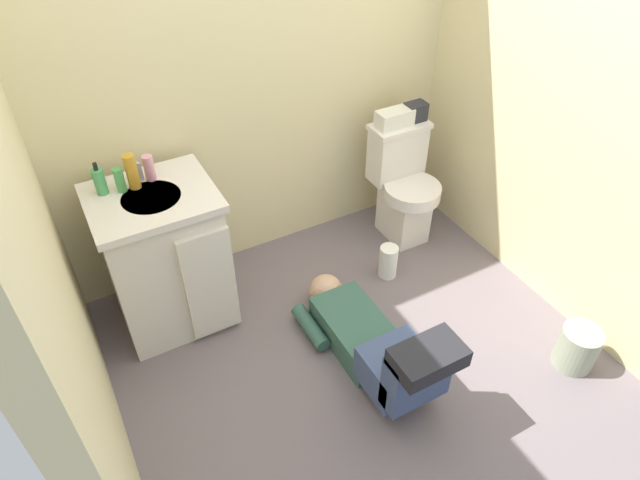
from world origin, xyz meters
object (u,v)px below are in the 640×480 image
at_px(soap_dispenser, 100,181).
at_px(trash_can, 577,348).
at_px(vanity_cabinet, 166,258).
at_px(bottle_green, 120,180).
at_px(person_plumber, 375,344).
at_px(paper_towel_roll, 388,261).
at_px(faucet, 140,172).
at_px(toilet, 403,185).
at_px(bottle_amber, 132,172).
at_px(tissue_box, 395,118).
at_px(bottle_pink, 149,168).
at_px(toiletry_bag, 416,112).

xyz_separation_m(soap_dispenser, trash_can, (1.88, -1.43, -0.77)).
distance_m(vanity_cabinet, bottle_green, 0.49).
xyz_separation_m(person_plumber, paper_towel_roll, (0.45, 0.54, -0.07)).
distance_m(vanity_cabinet, person_plumber, 1.16).
xyz_separation_m(faucet, paper_towel_roll, (1.22, -0.44, -0.76)).
bearing_deg(soap_dispenser, toilet, -3.49).
relative_size(person_plumber, bottle_amber, 6.02).
height_order(tissue_box, paper_towel_roll, tissue_box).
relative_size(vanity_cabinet, tissue_box, 3.73).
height_order(toilet, vanity_cabinet, vanity_cabinet).
height_order(toilet, faucet, faucet).
bearing_deg(bottle_green, vanity_cabinet, -42.25).
height_order(bottle_pink, trash_can, bottle_pink).
xyz_separation_m(toilet, tissue_box, (-0.05, 0.09, 0.43)).
bearing_deg(trash_can, faucet, 139.25).
relative_size(person_plumber, paper_towel_roll, 5.02).
height_order(vanity_cabinet, tissue_box, tissue_box).
relative_size(toilet, trash_can, 3.17).
bearing_deg(vanity_cabinet, toiletry_bag, 3.98).
xyz_separation_m(vanity_cabinet, trash_can, (1.68, -1.31, -0.30)).
distance_m(tissue_box, trash_can, 1.59).
xyz_separation_m(toilet, bottle_amber, (-1.56, 0.08, 0.54)).
distance_m(bottle_green, bottle_pink, 0.15).
xyz_separation_m(person_plumber, soap_dispenser, (-0.96, 0.96, 0.71)).
relative_size(soap_dispenser, trash_can, 0.70).
distance_m(person_plumber, paper_towel_roll, 0.70).
relative_size(toiletry_bag, bottle_amber, 0.70).
bearing_deg(bottle_amber, toiletry_bag, 0.39).
height_order(person_plumber, bottle_pink, bottle_pink).
bearing_deg(faucet, tissue_box, -1.30).
bearing_deg(vanity_cabinet, faucet, 91.31).
relative_size(bottle_green, bottle_amber, 0.70).
xyz_separation_m(tissue_box, soap_dispenser, (-1.66, 0.01, 0.09)).
distance_m(tissue_box, toiletry_bag, 0.15).
relative_size(toiletry_bag, soap_dispenser, 0.75).
height_order(toilet, tissue_box, tissue_box).
height_order(person_plumber, paper_towel_roll, person_plumber).
relative_size(bottle_green, trash_can, 0.53).
xyz_separation_m(toilet, toiletry_bag, (0.10, 0.09, 0.44)).
bearing_deg(vanity_cabinet, bottle_amber, 114.07).
bearing_deg(vanity_cabinet, paper_towel_roll, -13.77).
distance_m(toilet, paper_towel_roll, 0.51).
distance_m(soap_dispenser, bottle_green, 0.09).
bearing_deg(faucet, paper_towel_roll, -20.02).
height_order(tissue_box, soap_dispenser, soap_dispenser).
xyz_separation_m(toilet, vanity_cabinet, (-1.51, -0.02, 0.05)).
height_order(vanity_cabinet, person_plumber, vanity_cabinet).
relative_size(toilet, bottle_green, 6.04).
relative_size(toiletry_bag, bottle_pink, 0.95).
bearing_deg(paper_towel_roll, person_plumber, -129.72).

